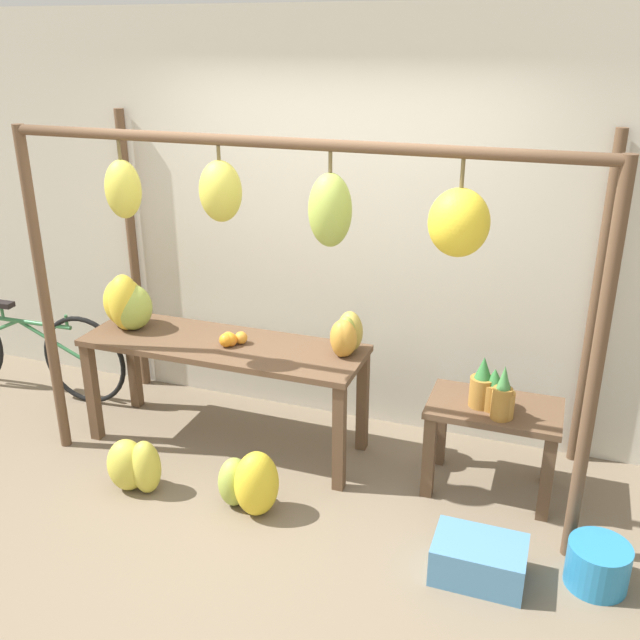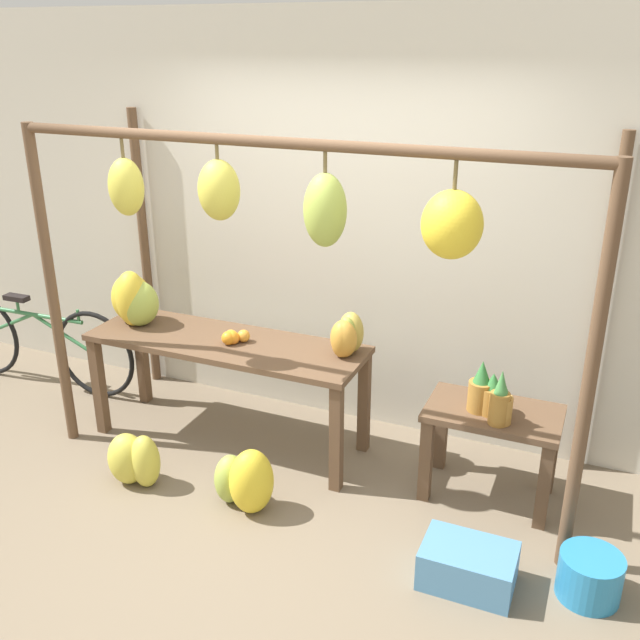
# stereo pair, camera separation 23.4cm
# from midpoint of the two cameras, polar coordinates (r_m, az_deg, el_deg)

# --- Properties ---
(ground_plane) EXTENTS (20.00, 20.00, 0.00)m
(ground_plane) POSITION_cam_midpoint_polar(r_m,az_deg,el_deg) (4.17, -6.90, -17.13)
(ground_plane) COLOR #756651
(shop_wall_back) EXTENTS (8.00, 0.08, 2.80)m
(shop_wall_back) POSITION_cam_midpoint_polar(r_m,az_deg,el_deg) (4.84, 0.57, 7.34)
(shop_wall_back) COLOR beige
(shop_wall_back) RESTS_ON ground_plane
(stall_awning) EXTENTS (3.35, 1.16, 2.14)m
(stall_awning) POSITION_cam_midpoint_polar(r_m,az_deg,el_deg) (3.93, -2.64, 6.69)
(stall_awning) COLOR brown
(stall_awning) RESTS_ON ground_plane
(display_table_main) EXTENTS (1.87, 0.59, 0.75)m
(display_table_main) POSITION_cam_midpoint_polar(r_m,az_deg,el_deg) (4.74, -9.13, -3.03)
(display_table_main) COLOR brown
(display_table_main) RESTS_ON ground_plane
(display_table_side) EXTENTS (0.78, 0.48, 0.58)m
(display_table_side) POSITION_cam_midpoint_polar(r_m,az_deg,el_deg) (4.40, 12.18, -8.33)
(display_table_side) COLOR brown
(display_table_side) RESTS_ON ground_plane
(banana_pile_on_table) EXTENTS (0.43, 0.37, 0.39)m
(banana_pile_on_table) POSITION_cam_midpoint_polar(r_m,az_deg,el_deg) (5.01, -16.51, 1.24)
(banana_pile_on_table) COLOR #9EB247
(banana_pile_on_table) RESTS_ON display_table_main
(orange_pile) EXTENTS (0.16, 0.16, 0.09)m
(orange_pile) POSITION_cam_midpoint_polar(r_m,az_deg,el_deg) (4.63, -8.57, -1.54)
(orange_pile) COLOR orange
(orange_pile) RESTS_ON display_table_main
(pineapple_cluster) EXTENTS (0.27, 0.24, 0.33)m
(pineapple_cluster) POSITION_cam_midpoint_polar(r_m,az_deg,el_deg) (4.20, 12.19, -5.68)
(pineapple_cluster) COLOR #A3702D
(pineapple_cluster) RESTS_ON display_table_side
(banana_pile_ground_left) EXTENTS (0.38, 0.26, 0.35)m
(banana_pile_ground_left) POSITION_cam_midpoint_polar(r_m,az_deg,el_deg) (4.60, -16.05, -11.16)
(banana_pile_ground_left) COLOR gold
(banana_pile_ground_left) RESTS_ON ground_plane
(banana_pile_ground_right) EXTENTS (0.45, 0.35, 0.41)m
(banana_pile_ground_right) POSITION_cam_midpoint_polar(r_m,az_deg,el_deg) (4.28, -7.26, -12.83)
(banana_pile_ground_right) COLOR yellow
(banana_pile_ground_right) RESTS_ON ground_plane
(fruit_crate_white) EXTENTS (0.47, 0.32, 0.21)m
(fruit_crate_white) POSITION_cam_midpoint_polar(r_m,az_deg,el_deg) (3.92, 10.84, -18.35)
(fruit_crate_white) COLOR #4C84B2
(fruit_crate_white) RESTS_ON ground_plane
(blue_bucket) EXTENTS (0.31, 0.31, 0.24)m
(blue_bucket) POSITION_cam_midpoint_polar(r_m,az_deg,el_deg) (4.02, 19.72, -18.00)
(blue_bucket) COLOR teal
(blue_bucket) RESTS_ON ground_plane
(parked_bicycle) EXTENTS (1.80, 0.09, 0.74)m
(parked_bicycle) POSITION_cam_midpoint_polar(r_m,az_deg,el_deg) (5.99, -23.72, -2.14)
(parked_bicycle) COLOR black
(parked_bicycle) RESTS_ON ground_plane
(papaya_pile) EXTENTS (0.24, 0.31, 0.27)m
(papaya_pile) POSITION_cam_midpoint_polar(r_m,az_deg,el_deg) (4.42, 0.55, -1.28)
(papaya_pile) COLOR #93A33D
(papaya_pile) RESTS_ON display_table_main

